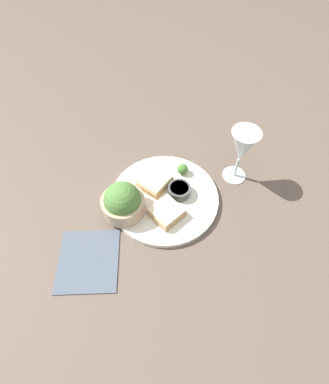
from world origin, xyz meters
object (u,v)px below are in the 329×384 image
Objects in this scene: cheese_toast_near at (155,182)px; wine_glass at (242,148)px; sauce_ramekin at (179,190)px; napkin at (88,260)px; salad_bowl at (123,202)px; cheese_toast_far at (166,212)px.

wine_glass reaches higher than cheese_toast_near.
sauce_ramekin is 0.30× the size of napkin.
cheese_toast_near is at bearing 87.19° from sauce_ramekin.
salad_bowl is 1.82× the size of sauce_ramekin.
salad_bowl is at bearing 131.30° from sauce_ramekin.
cheese_toast_near is 0.97× the size of cheese_toast_far.
salad_bowl is at bearing 157.57° from cheese_toast_near.
wine_glass is (0.12, -0.19, 0.09)m from cheese_toast_near.
salad_bowl is 1.16× the size of cheese_toast_near.
sauce_ramekin is 0.62× the size of cheese_toast_far.
wine_glass is at bearing -46.70° from salad_bowl.
cheese_toast_near is 0.10m from cheese_toast_far.
cheese_toast_far is (-0.08, -0.06, 0.00)m from cheese_toast_near.
wine_glass is at bearing -58.33° from cheese_toast_near.
napkin is at bearing 171.24° from salad_bowl.
napkin is (-0.15, 0.02, -0.05)m from salad_bowl.
cheese_toast_near is at bearing -14.53° from napkin.
wine_glass is (0.20, -0.13, 0.09)m from cheese_toast_far.
cheese_toast_near is (0.00, 0.07, -0.00)m from sauce_ramekin.
sauce_ramekin is at bearing -28.60° from napkin.
salad_bowl reaches higher than cheese_toast_near.
napkin is at bearing 165.47° from cheese_toast_near.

